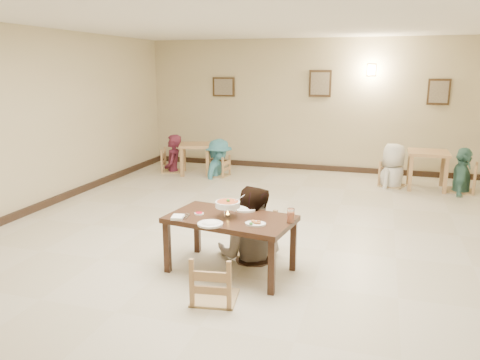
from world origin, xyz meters
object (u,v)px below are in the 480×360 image
(bg_chair_rr, at_px, (463,165))
(curry_warmer, at_px, (228,204))
(drink_glass, at_px, (291,216))
(bg_chair_rl, at_px, (394,163))
(bg_diner_c, at_px, (395,144))
(bg_chair_ll, at_px, (173,150))
(chair_near, at_px, (214,255))
(main_diner, at_px, (251,186))
(bg_diner_a, at_px, (172,135))
(bg_diner_b, at_px, (218,139))
(main_table, at_px, (230,223))
(bg_chair_lr, at_px, (219,157))
(bg_table_right, at_px, (428,158))
(chair_far, at_px, (253,215))
(bg_diner_d, at_px, (465,148))
(bg_table_left, at_px, (195,150))

(bg_chair_rr, bearing_deg, curry_warmer, -21.87)
(drink_glass, bearing_deg, bg_chair_rr, 62.94)
(bg_chair_rl, bearing_deg, bg_diner_c, -5.51)
(drink_glass, relative_size, bg_chair_ll, 0.16)
(drink_glass, xyz_separation_m, bg_chair_ll, (-3.66, 4.81, -0.23))
(chair_near, bearing_deg, main_diner, -100.99)
(bg_diner_a, bearing_deg, bg_diner_b, 67.63)
(main_diner, bearing_deg, main_table, 75.26)
(bg_chair_lr, height_order, bg_diner_a, bg_diner_a)
(chair_near, distance_m, bg_chair_rr, 6.29)
(bg_chair_rr, bearing_deg, chair_near, -17.75)
(bg_table_right, bearing_deg, chair_far, -119.73)
(bg_chair_lr, relative_size, bg_diner_b, 0.52)
(bg_chair_rl, bearing_deg, bg_diner_d, -72.66)
(bg_chair_ll, bearing_deg, main_diner, -159.49)
(chair_far, relative_size, curry_warmer, 3.25)
(bg_chair_ll, relative_size, bg_chair_rl, 1.07)
(main_table, distance_m, bg_chair_rl, 5.21)
(bg_chair_rr, height_order, bg_diner_c, bg_diner_c)
(bg_table_left, distance_m, bg_chair_lr, 0.60)
(bg_chair_lr, bearing_deg, main_diner, 32.13)
(bg_chair_ll, relative_size, bg_diner_a, 0.60)
(bg_chair_ll, distance_m, bg_diner_c, 4.85)
(chair_near, relative_size, bg_chair_ll, 0.94)
(main_diner, xyz_separation_m, bg_chair_lr, (-1.91, 4.21, -0.50))
(chair_far, xyz_separation_m, bg_diner_b, (-1.90, 4.09, 0.31))
(chair_near, bearing_deg, bg_chair_lr, -79.40)
(curry_warmer, distance_m, bg_diner_d, 5.75)
(main_table, distance_m, drink_glass, 0.72)
(main_diner, height_order, bg_table_left, main_diner)
(chair_far, bearing_deg, curry_warmer, -84.21)
(bg_diner_a, distance_m, bg_diner_b, 1.16)
(main_table, xyz_separation_m, drink_glass, (0.71, -0.01, 0.16))
(curry_warmer, distance_m, bg_chair_lr, 5.04)
(main_table, xyz_separation_m, chair_near, (0.06, -0.71, -0.11))
(bg_diner_b, bearing_deg, main_table, -158.72)
(bg_diner_a, distance_m, bg_diner_c, 4.84)
(chair_far, bearing_deg, bg_diner_d, 71.47)
(drink_glass, xyz_separation_m, bg_chair_rl, (1.18, 4.86, -0.27))
(main_table, xyz_separation_m, bg_table_left, (-2.38, 4.75, -0.04))
(chair_near, bearing_deg, bg_diner_a, -69.70)
(curry_warmer, distance_m, bg_diner_b, 5.03)
(chair_far, height_order, bg_chair_rl, chair_far)
(chair_far, distance_m, bg_chair_rr, 5.16)
(bg_chair_rr, relative_size, bg_diner_d, 0.62)
(bg_table_right, height_order, bg_diner_b, bg_diner_b)
(bg_chair_rl, bearing_deg, bg_chair_ll, 111.64)
(bg_table_right, height_order, bg_chair_rr, bg_chair_rr)
(curry_warmer, distance_m, bg_table_left, 5.33)
(bg_table_left, bearing_deg, bg_chair_rl, 1.33)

